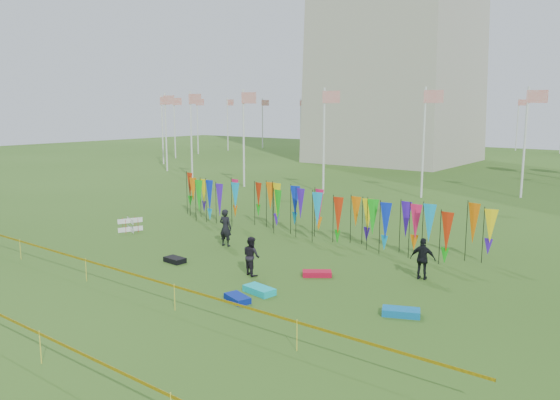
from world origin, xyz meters
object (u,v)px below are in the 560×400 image
Objects in this scene: person_mid at (251,256)px; kite_bag_black at (175,260)px; person_right at (423,259)px; kite_bag_turquoise at (259,290)px; kite_bag_red at (317,274)px; box_kite at (130,225)px; person_left at (225,228)px; kite_bag_blue at (237,298)px; kite_bag_teal at (401,312)px.

person_mid is 3.86m from kite_bag_black.
person_right reaches higher than kite_bag_turquoise.
kite_bag_turquoise is at bearing 155.67° from person_mid.
kite_bag_red is (2.14, 1.44, -0.67)m from person_mid.
box_kite is at bearing 158.49° from kite_bag_black.
person_right is 1.45× the size of kite_bag_red.
person_mid is 1.31× the size of kite_bag_turquoise.
person_left is at bearing 143.09° from kite_bag_turquoise.
kite_bag_turquoise is at bearing 39.60° from person_right.
person_mid reaches higher than kite_bag_turquoise.
kite_bag_turquoise is (-3.93, -5.07, -0.69)m from person_right.
kite_bag_black is (-5.38, 0.83, -0.01)m from kite_bag_turquoise.
box_kite is 15.71m from person_right.
kite_bag_turquoise is 1.18× the size of kite_bag_blue.
box_kite is 0.42× the size of person_left.
box_kite is 6.18m from person_left.
kite_bag_red is at bearing -128.22° from person_mid.
kite_bag_turquoise is at bearing -167.01° from kite_bag_teal.
box_kite is at bearing 178.21° from kite_bag_red.
kite_bag_black is at bearing 85.24° from person_left.
person_mid reaches higher than kite_bag_blue.
kite_bag_turquoise is (1.64, -1.48, -0.65)m from person_mid.
kite_bag_teal is at bearing 1.71° from kite_bag_black.
person_right is at bearing -129.33° from person_mid.
person_mid reaches higher than kite_bag_black.
person_left is 6.27m from kite_bag_red.
kite_bag_red is (0.58, 4.01, -0.00)m from kite_bag_blue.
person_right is 7.37m from kite_bag_blue.
kite_bag_turquoise is (11.67, -3.31, -0.25)m from box_kite.
kite_bag_teal is at bearing -165.19° from person_mid.
kite_bag_blue is at bearing -20.71° from box_kite.
kite_bag_teal is at bearing -22.11° from kite_bag_red.
person_left is at bearing 163.76° from kite_bag_teal.
person_mid is 3.08m from kite_bag_blue.
box_kite reaches higher than kite_bag_red.
kite_bag_black is (0.20, -3.36, -0.79)m from person_left.
person_mid is 1.66× the size of kite_bag_black.
person_left reaches higher than kite_bag_black.
box_kite is 10.21m from person_mid.
kite_bag_teal is at bearing 12.99° from kite_bag_turquoise.
kite_bag_red is 0.96× the size of kite_bag_teal.
kite_bag_blue is (-4.00, -6.15, -0.71)m from person_right.
person_right is 1.74× the size of kite_bag_black.
kite_bag_blue is at bearing -98.19° from kite_bag_red.
person_mid is at bearing 176.94° from kite_bag_teal.
kite_bag_blue is (5.51, -5.27, -0.79)m from person_left.
person_right is at bearing 56.98° from kite_bag_blue.
box_kite reaches higher than kite_bag_blue.
kite_bag_black is at bearing -178.29° from kite_bag_teal.
person_right is at bearing 177.17° from person_left.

